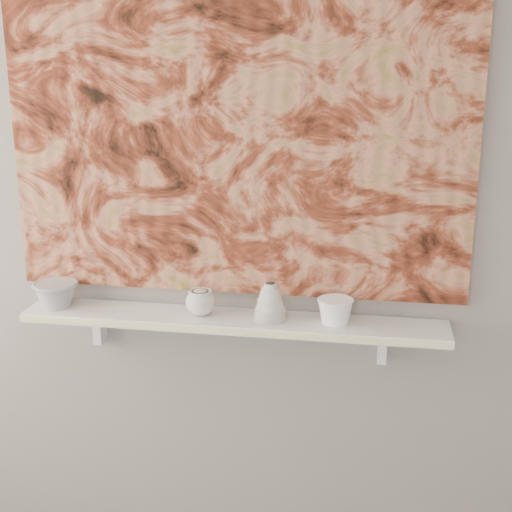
% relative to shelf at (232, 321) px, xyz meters
% --- Properties ---
extents(wall_back, '(3.60, 0.00, 3.60)m').
position_rel_shelf_xyz_m(wall_back, '(0.00, 0.09, 0.44)').
color(wall_back, gray).
rests_on(wall_back, floor).
extents(shelf, '(1.40, 0.18, 0.03)m').
position_rel_shelf_xyz_m(shelf, '(0.00, 0.00, 0.00)').
color(shelf, white).
rests_on(shelf, wall_back).
extents(shelf_stripe, '(1.40, 0.01, 0.02)m').
position_rel_shelf_xyz_m(shelf_stripe, '(0.00, -0.09, 0.00)').
color(shelf_stripe, '#F5E9A3').
rests_on(shelf_stripe, shelf).
extents(bracket_left, '(0.03, 0.06, 0.12)m').
position_rel_shelf_xyz_m(bracket_left, '(-0.49, 0.06, -0.07)').
color(bracket_left, white).
rests_on(bracket_left, wall_back).
extents(bracket_right, '(0.03, 0.06, 0.12)m').
position_rel_shelf_xyz_m(bracket_right, '(0.49, 0.06, -0.07)').
color(bracket_right, white).
rests_on(bracket_right, wall_back).
extents(painting, '(1.50, 0.02, 1.10)m').
position_rel_shelf_xyz_m(painting, '(0.00, 0.08, 0.62)').
color(painting, maroon).
rests_on(painting, wall_back).
extents(house_motif, '(0.09, 0.00, 0.08)m').
position_rel_shelf_xyz_m(house_motif, '(0.45, 0.07, 0.32)').
color(house_motif, black).
rests_on(house_motif, painting).
extents(bowl_grey, '(0.19, 0.19, 0.09)m').
position_rel_shelf_xyz_m(bowl_grey, '(-0.61, 0.00, 0.06)').
color(bowl_grey, gray).
rests_on(bowl_grey, shelf).
extents(cup_cream, '(0.13, 0.13, 0.09)m').
position_rel_shelf_xyz_m(cup_cream, '(-0.11, 0.00, 0.06)').
color(cup_cream, beige).
rests_on(cup_cream, shelf).
extents(bell_vessel, '(0.12, 0.12, 0.12)m').
position_rel_shelf_xyz_m(bell_vessel, '(0.13, 0.00, 0.08)').
color(bell_vessel, beige).
rests_on(bell_vessel, shelf).
extents(bowl_white, '(0.12, 0.12, 0.08)m').
position_rel_shelf_xyz_m(bowl_white, '(0.34, 0.00, 0.06)').
color(bowl_white, white).
rests_on(bowl_white, shelf).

